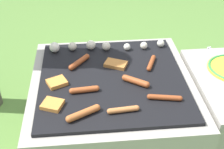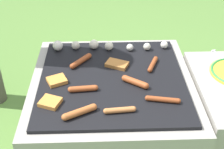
% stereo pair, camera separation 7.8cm
% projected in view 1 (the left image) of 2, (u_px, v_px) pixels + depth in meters
% --- Properties ---
extents(ground_plane, '(14.00, 14.00, 0.00)m').
position_uv_depth(ground_plane, '(112.00, 131.00, 1.84)').
color(ground_plane, '#567F38').
extents(grill, '(0.84, 0.84, 0.39)m').
position_uv_depth(grill, '(112.00, 106.00, 1.73)').
color(grill, '#9E998E').
rests_on(grill, ground_plane).
extents(sausage_back_left, '(0.15, 0.04, 0.03)m').
position_uv_depth(sausage_back_left, '(84.00, 90.00, 1.51)').
color(sausage_back_left, '#A34C23').
rests_on(sausage_back_left, grill).
extents(sausage_back_right, '(0.12, 0.13, 0.03)m').
position_uv_depth(sausage_back_right, '(79.00, 62.00, 1.71)').
color(sausage_back_right, '#93421E').
rests_on(sausage_back_right, grill).
extents(sausage_mid_left, '(0.13, 0.10, 0.03)m').
position_uv_depth(sausage_mid_left, '(136.00, 81.00, 1.56)').
color(sausage_mid_left, '#A34C23').
rests_on(sausage_mid_left, grill).
extents(sausage_back_center, '(0.07, 0.14, 0.03)m').
position_uv_depth(sausage_back_center, '(151.00, 63.00, 1.71)').
color(sausage_back_center, '#93421E').
rests_on(sausage_back_center, grill).
extents(sausage_mid_right, '(0.16, 0.05, 0.02)m').
position_uv_depth(sausage_mid_right, '(165.00, 97.00, 1.46)').
color(sausage_mid_right, '#93421E').
rests_on(sausage_mid_right, grill).
extents(sausage_front_left, '(0.15, 0.04, 0.03)m').
position_uv_depth(sausage_front_left, '(123.00, 110.00, 1.39)').
color(sausage_front_left, '#C6753D').
rests_on(sausage_front_left, grill).
extents(sausage_front_center, '(0.15, 0.09, 0.03)m').
position_uv_depth(sausage_front_center, '(83.00, 113.00, 1.37)').
color(sausage_front_center, '#B7602D').
rests_on(sausage_front_center, grill).
extents(bread_slice_center, '(0.11, 0.11, 0.02)m').
position_uv_depth(bread_slice_center, '(52.00, 104.00, 1.43)').
color(bread_slice_center, '#D18438').
rests_on(bread_slice_center, grill).
extents(bread_slice_left, '(0.14, 0.12, 0.02)m').
position_uv_depth(bread_slice_left, '(116.00, 64.00, 1.70)').
color(bread_slice_left, '#B27033').
rests_on(bread_slice_left, grill).
extents(bread_slice_right, '(0.12, 0.11, 0.02)m').
position_uv_depth(bread_slice_right, '(57.00, 82.00, 1.56)').
color(bread_slice_right, '#D18438').
rests_on(bread_slice_right, grill).
extents(mushroom_row, '(0.68, 0.08, 0.06)m').
position_uv_depth(mushroom_row, '(97.00, 46.00, 1.83)').
color(mushroom_row, silver).
rests_on(mushroom_row, grill).
extents(fork_utensil, '(0.07, 0.20, 0.01)m').
position_uv_depth(fork_utensil, '(218.00, 55.00, 1.79)').
color(fork_utensil, silver).
rests_on(fork_utensil, side_ledge).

